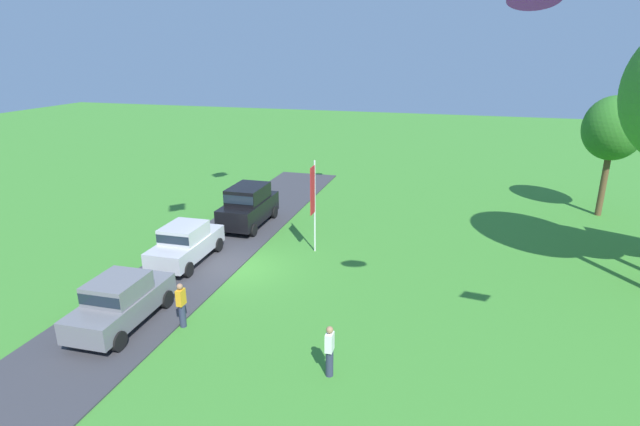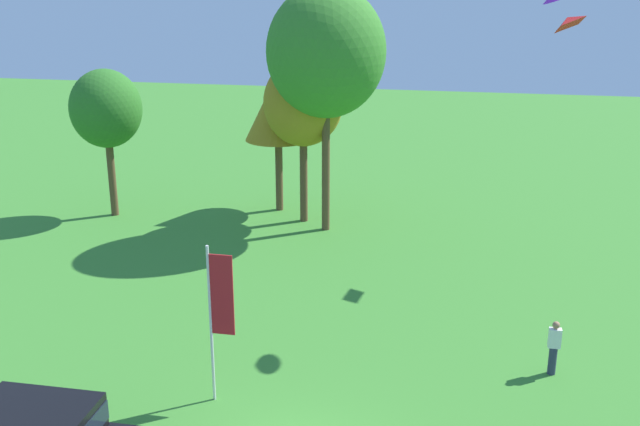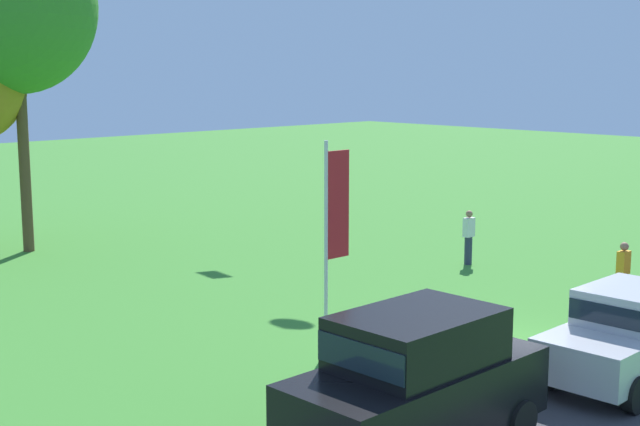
# 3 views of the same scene
# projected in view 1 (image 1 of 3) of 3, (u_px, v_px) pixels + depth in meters

# --- Properties ---
(ground_plane) EXTENTS (120.00, 120.00, 0.00)m
(ground_plane) POSITION_uv_depth(u_px,v_px,m) (240.00, 268.00, 22.91)
(ground_plane) COLOR #3D842D
(pavement_strip) EXTENTS (36.00, 4.40, 0.06)m
(pavement_strip) POSITION_uv_depth(u_px,v_px,m) (197.00, 262.00, 23.47)
(pavement_strip) COLOR #38383D
(pavement_strip) RESTS_ON ground
(car_suv_by_flagpole) EXTENTS (4.61, 2.06, 2.28)m
(car_suv_by_flagpole) POSITION_uv_depth(u_px,v_px,m) (249.00, 204.00, 27.90)
(car_suv_by_flagpole) COLOR black
(car_suv_by_flagpole) RESTS_ON ground
(car_sedan_near_entrance) EXTENTS (4.44, 2.02, 1.84)m
(car_sedan_near_entrance) POSITION_uv_depth(u_px,v_px,m) (186.00, 242.00, 23.14)
(car_sedan_near_entrance) COLOR #B7B7BC
(car_sedan_near_entrance) RESTS_ON ground
(car_sedan_far_end) EXTENTS (4.45, 2.05, 1.84)m
(car_sedan_far_end) POSITION_uv_depth(u_px,v_px,m) (120.00, 300.00, 17.81)
(car_sedan_far_end) COLOR slate
(car_sedan_far_end) RESTS_ON ground
(person_on_lawn) EXTENTS (0.36, 0.24, 1.71)m
(person_on_lawn) POSITION_uv_depth(u_px,v_px,m) (181.00, 305.00, 17.82)
(person_on_lawn) COLOR #2D334C
(person_on_lawn) RESTS_ON ground
(person_watching_sky) EXTENTS (0.36, 0.24, 1.71)m
(person_watching_sky) POSITION_uv_depth(u_px,v_px,m) (330.00, 351.00, 15.11)
(person_watching_sky) COLOR #2D334C
(person_watching_sky) RESTS_ON ground
(tree_far_left) EXTENTS (3.36, 3.36, 7.09)m
(tree_far_left) POSITION_uv_depth(u_px,v_px,m) (613.00, 129.00, 28.54)
(tree_far_left) COLOR brown
(tree_far_left) RESTS_ON ground
(flag_banner) EXTENTS (0.71, 0.08, 4.60)m
(flag_banner) POSITION_uv_depth(u_px,v_px,m) (313.00, 196.00, 23.69)
(flag_banner) COLOR silver
(flag_banner) RESTS_ON ground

